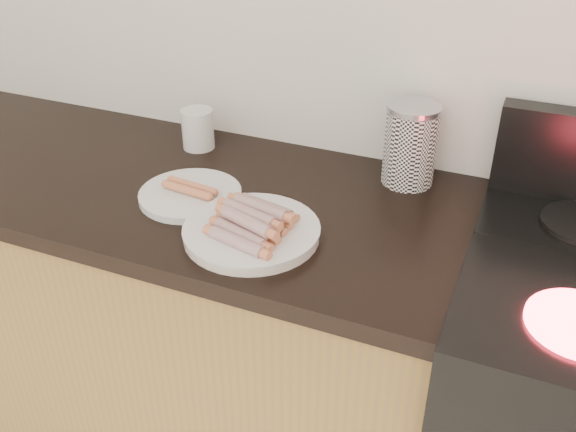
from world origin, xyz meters
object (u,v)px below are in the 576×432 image
at_px(main_plate, 252,233).
at_px(canister, 410,144).
at_px(mug, 198,129).
at_px(side_plate, 190,195).

distance_m(main_plate, canister, 0.44).
bearing_deg(mug, canister, 2.74).
distance_m(main_plate, mug, 0.46).
bearing_deg(canister, side_plate, -148.05).
xyz_separation_m(main_plate, side_plate, (-0.20, 0.09, -0.00)).
height_order(main_plate, side_plate, main_plate).
height_order(side_plate, canister, canister).
distance_m(main_plate, side_plate, 0.22).
relative_size(canister, mug, 1.86).
bearing_deg(canister, main_plate, -123.04).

